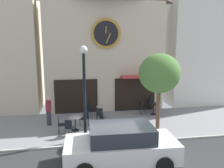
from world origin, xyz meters
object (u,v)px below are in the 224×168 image
at_px(cafe_chair_near_tree, 90,109).
at_px(cafe_chair_corner, 69,126).
at_px(cafe_chair_right_end, 152,104).
at_px(street_lamp, 84,94).
at_px(cafe_table_center_right, 101,110).
at_px(cafe_chair_facing_wall, 60,123).
at_px(cafe_table_near_door, 75,121).
at_px(cafe_chair_facing_street, 100,114).
at_px(pedestrian_maroon, 49,111).
at_px(cafe_table_center_left, 154,107).
at_px(street_tree, 159,74).
at_px(cafe_chair_near_lamp, 85,117).
at_px(parked_car_white, 121,145).
at_px(cafe_chair_mid_row, 142,107).

relative_size(cafe_chair_near_tree, cafe_chair_corner, 1.00).
bearing_deg(cafe_chair_right_end, cafe_chair_near_tree, -172.60).
bearing_deg(street_lamp, cafe_table_center_right, 70.40).
relative_size(cafe_chair_facing_wall, cafe_chair_right_end, 1.00).
bearing_deg(cafe_table_near_door, cafe_table_center_right, 49.05).
bearing_deg(cafe_table_near_door, cafe_chair_facing_street, 35.92).
distance_m(cafe_table_near_door, cafe_chair_near_tree, 2.42).
xyz_separation_m(street_lamp, pedestrian_maroon, (-2.00, 2.37, -1.45)).
bearing_deg(cafe_chair_near_tree, cafe_table_center_left, -2.88).
distance_m(cafe_chair_facing_wall, cafe_chair_corner, 0.71).
relative_size(cafe_table_center_right, cafe_chair_corner, 0.82).
relative_size(street_tree, pedestrian_maroon, 2.50).
distance_m(street_lamp, cafe_chair_near_lamp, 2.64).
distance_m(cafe_table_center_left, cafe_chair_right_end, 0.80).
relative_size(street_tree, cafe_chair_facing_wall, 4.65).
bearing_deg(cafe_chair_near_tree, cafe_chair_corner, -111.93).
relative_size(cafe_table_center_left, parked_car_white, 0.18).
height_order(pedestrian_maroon, parked_car_white, pedestrian_maroon).
relative_size(street_lamp, pedestrian_maroon, 2.72).
relative_size(cafe_chair_facing_street, cafe_chair_near_tree, 1.00).
height_order(street_tree, cafe_table_center_left, street_tree).
relative_size(cafe_chair_mid_row, cafe_chair_facing_street, 1.00).
xyz_separation_m(cafe_table_near_door, cafe_chair_corner, (-0.28, -0.76, 0.00)).
relative_size(cafe_chair_facing_wall, cafe_chair_corner, 1.00).
distance_m(cafe_chair_facing_wall, cafe_chair_right_end, 6.78).
distance_m(cafe_table_center_left, cafe_chair_mid_row, 0.79).
bearing_deg(cafe_chair_right_end, cafe_chair_facing_street, -155.43).
distance_m(street_lamp, cafe_table_near_door, 2.26).
bearing_deg(cafe_table_center_right, cafe_table_near_door, -130.95).
distance_m(cafe_chair_near_tree, parked_car_white, 5.98).
distance_m(cafe_chair_facing_street, pedestrian_maroon, 2.95).
height_order(street_tree, cafe_chair_near_lamp, street_tree).
relative_size(street_tree, cafe_chair_right_end, 4.65).
bearing_deg(parked_car_white, cafe_chair_corner, 125.32).
distance_m(cafe_table_center_right, cafe_chair_facing_street, 0.87).
distance_m(street_tree, parked_car_white, 4.29).
distance_m(cafe_chair_mid_row, cafe_chair_facing_wall, 5.64).
relative_size(cafe_table_center_left, pedestrian_maroon, 0.46).
xyz_separation_m(street_lamp, cafe_chair_right_end, (4.80, 4.11, -1.78)).
height_order(cafe_table_center_right, cafe_chair_right_end, cafe_chair_right_end).
bearing_deg(parked_car_white, cafe_chair_mid_row, 66.17).
bearing_deg(cafe_chair_corner, cafe_table_near_door, 69.75).
distance_m(cafe_chair_facing_wall, cafe_chair_near_tree, 3.00).
relative_size(street_tree, cafe_chair_near_lamp, 4.65).
bearing_deg(cafe_chair_near_lamp, cafe_chair_facing_street, 24.26).
relative_size(cafe_table_near_door, cafe_table_center_left, 1.01).
height_order(cafe_table_center_left, cafe_chair_near_tree, cafe_chair_near_tree).
xyz_separation_m(cafe_chair_facing_street, parked_car_white, (0.36, -4.71, 0.23)).
bearing_deg(cafe_chair_facing_street, cafe_chair_facing_wall, -149.75).
bearing_deg(parked_car_white, cafe_chair_near_lamp, 105.96).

